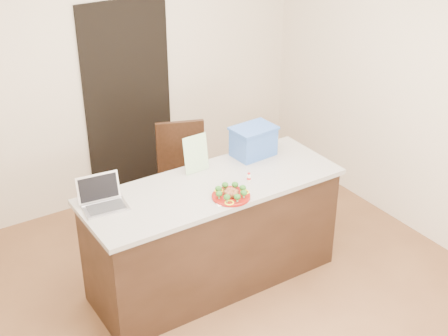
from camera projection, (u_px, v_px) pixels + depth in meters
ground at (230, 295)px, 5.06m from camera, size 4.00×4.00×0.00m
room_shell at (231, 111)px, 4.30m from camera, size 4.00×4.00×4.00m
doorway at (128, 102)px, 6.11m from camera, size 0.90×0.02×2.00m
island at (213, 233)px, 5.03m from camera, size 2.06×0.76×0.92m
plate at (231, 196)px, 4.63m from camera, size 0.29×0.29×0.02m
meatballs at (231, 193)px, 4.62m from camera, size 0.11×0.12×0.04m
broccoli at (231, 191)px, 4.61m from camera, size 0.25×0.25×0.04m
pepper_rings at (231, 195)px, 4.63m from camera, size 0.25×0.26×0.01m
napkin at (224, 200)px, 4.60m from camera, size 0.16×0.16×0.01m
fork at (221, 200)px, 4.59m from camera, size 0.05×0.15×0.00m
knife at (228, 199)px, 4.60m from camera, size 0.07×0.18×0.01m
yogurt_bottle at (249, 178)px, 4.85m from camera, size 0.03×0.03×0.07m
laptop at (102, 198)px, 4.52m from camera, size 0.34×0.28×0.22m
leaflet at (196, 154)px, 4.94m from camera, size 0.22×0.06×0.31m
blue_box at (253, 141)px, 5.20m from camera, size 0.37×0.28×0.26m
chair at (187, 169)px, 5.79m from camera, size 0.57×0.59×1.01m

